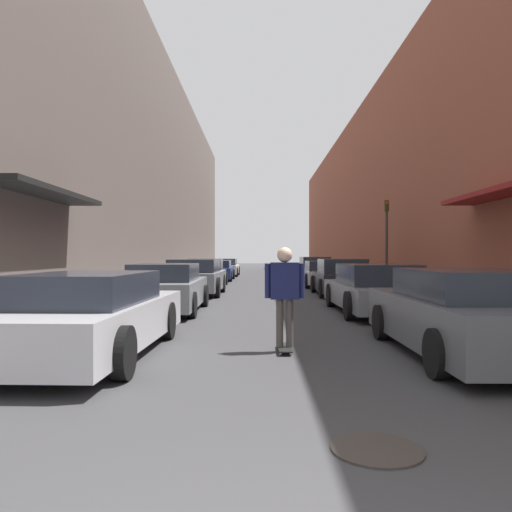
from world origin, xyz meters
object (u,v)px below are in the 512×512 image
object	(u,v)px
parked_car_left_1	(166,288)
skateboarder	(285,288)
parked_car_right_4	(314,269)
traffic_light	(387,234)
parked_car_left_2	(195,278)
parked_car_right_3	(324,274)
parked_car_right_0	(467,314)
parked_car_right_1	(375,289)
parked_car_left_5	(225,267)
parked_car_right_2	(341,278)
manhole_cover	(377,449)
parked_car_left_0	(92,315)
parked_car_left_4	(217,271)
parked_car_left_3	(206,273)

from	to	relation	value
parked_car_left_1	skateboarder	bearing A→B (deg)	-62.04
parked_car_right_4	traffic_light	world-z (taller)	traffic_light
parked_car_left_2	skateboarder	distance (m)	11.13
parked_car_left_1	parked_car_right_3	size ratio (longest dim) A/B	1.04
parked_car_right_0	parked_car_right_1	world-z (taller)	parked_car_right_0
skateboarder	parked_car_right_3	bearing A→B (deg)	80.46
parked_car_left_5	parked_car_right_1	xyz separation A→B (m)	(5.34, -22.37, 0.01)
parked_car_right_2	parked_car_right_3	xyz separation A→B (m)	(-0.00, 4.86, -0.05)
parked_car_right_3	manhole_cover	bearing A→B (deg)	-96.22
parked_car_right_2	parked_car_right_3	size ratio (longest dim) A/B	1.04
parked_car_right_0	parked_car_left_1	bearing A→B (deg)	134.17
parked_car_left_0	parked_car_right_2	distance (m)	12.34
parked_car_left_1	skateboarder	distance (m)	5.99
parked_car_right_1	parked_car_right_4	size ratio (longest dim) A/B	1.06
parked_car_left_4	parked_car_left_5	bearing A→B (deg)	89.26
parked_car_right_0	parked_car_right_1	size ratio (longest dim) A/B	0.94
parked_car_left_4	manhole_cover	distance (m)	25.41
parked_car_left_0	parked_car_right_0	distance (m)	5.48
parked_car_left_3	parked_car_left_5	world-z (taller)	parked_car_left_3
parked_car_left_5	manhole_cover	size ratio (longest dim) A/B	6.80
parked_car_left_0	parked_car_left_1	world-z (taller)	parked_car_left_1
parked_car_left_2	skateboarder	bearing A→B (deg)	-75.62
skateboarder	traffic_light	bearing A→B (deg)	69.08
parked_car_left_0	manhole_cover	distance (m)	4.86
parked_car_left_3	traffic_light	size ratio (longest dim) A/B	1.12
parked_car_left_4	skateboarder	xyz separation A→B (m)	(2.86, -21.32, 0.41)
parked_car_right_2	parked_car_left_1	bearing A→B (deg)	-135.01
parked_car_left_2	parked_car_right_0	xyz separation A→B (m)	(5.41, -11.11, -0.03)
parked_car_left_3	parked_car_left_5	distance (m)	11.60
parked_car_left_5	parked_car_right_3	size ratio (longest dim) A/B	1.15
parked_car_right_3	skateboarder	xyz separation A→B (m)	(-2.62, -15.56, 0.39)
parked_car_right_1	parked_car_right_2	bearing A→B (deg)	89.43
parked_car_right_0	parked_car_left_2	bearing A→B (deg)	115.97
parked_car_left_0	parked_car_right_1	world-z (taller)	parked_car_right_1
parked_car_left_5	parked_car_left_3	bearing A→B (deg)	-90.58
parked_car_left_1	parked_car_right_1	distance (m)	5.37
parked_car_left_0	parked_car_right_2	size ratio (longest dim) A/B	1.10
parked_car_right_1	skateboarder	bearing A→B (deg)	-116.82
parked_car_left_2	parked_car_left_1	bearing A→B (deg)	-90.41
parked_car_left_4	traffic_light	distance (m)	11.90
parked_car_right_4	traffic_light	bearing A→B (deg)	-76.53
parked_car_left_3	skateboarder	bearing A→B (deg)	-79.65
parked_car_left_5	manhole_cover	distance (m)	31.47
parked_car_left_4	parked_car_right_1	world-z (taller)	parked_car_right_1
parked_car_left_2	parked_car_right_4	world-z (taller)	parked_car_right_4
manhole_cover	parked_car_left_0	bearing A→B (deg)	133.75
parked_car_right_0	skateboarder	xyz separation A→B (m)	(-2.65, 0.33, 0.36)
parked_car_right_4	traffic_light	size ratio (longest dim) A/B	1.28
parked_car_right_0	parked_car_right_2	world-z (taller)	parked_car_right_2
parked_car_right_2	skateboarder	bearing A→B (deg)	-103.76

